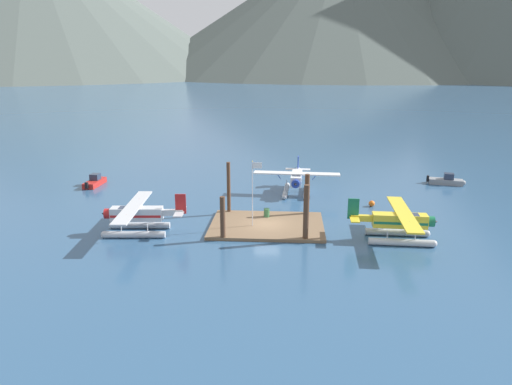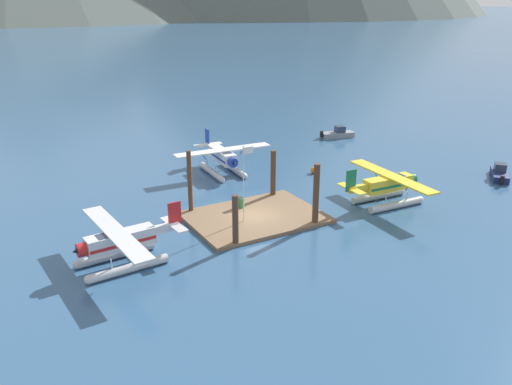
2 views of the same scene
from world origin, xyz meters
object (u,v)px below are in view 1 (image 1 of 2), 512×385
at_px(seaplane_white_bow_right, 296,181).
at_px(boat_grey_open_east, 447,181).
at_px(seaplane_yellow_stbd_aft, 400,224).
at_px(boat_red_open_west, 95,182).
at_px(mooring_buoy, 372,204).
at_px(fuel_drum, 267,213).
at_px(seaplane_silver_port_aft, 137,217).
at_px(flagpole, 254,186).

xyz_separation_m(seaplane_white_bow_right, boat_grey_open_east, (19.91, 5.91, -1.09)).
distance_m(seaplane_yellow_stbd_aft, boat_red_open_west, 39.39).
relative_size(mooring_buoy, boat_grey_open_east, 0.14).
distance_m(fuel_drum, seaplane_silver_port_aft, 12.96).
bearing_deg(boat_grey_open_east, mooring_buoy, -137.25).
xyz_separation_m(fuel_drum, seaplane_silver_port_aft, (-12.01, -4.79, 0.84)).
height_order(seaplane_white_bow_right, boat_grey_open_east, seaplane_white_bow_right).
height_order(mooring_buoy, seaplane_yellow_stbd_aft, seaplane_yellow_stbd_aft).
xyz_separation_m(seaplane_yellow_stbd_aft, boat_red_open_west, (-35.32, 17.40, -1.09)).
distance_m(flagpole, boat_grey_open_east, 30.87).
height_order(mooring_buoy, boat_grey_open_east, boat_grey_open_east).
height_order(seaplane_white_bow_right, seaplane_silver_port_aft, same).
xyz_separation_m(mooring_buoy, seaplane_yellow_stbd_aft, (0.71, -10.41, 1.24)).
relative_size(seaplane_white_bow_right, seaplane_silver_port_aft, 1.00).
height_order(boat_grey_open_east, boat_red_open_west, same).
bearing_deg(flagpole, boat_grey_open_east, 37.84).
relative_size(seaplane_silver_port_aft, boat_grey_open_east, 2.18).
relative_size(boat_grey_open_east, boat_red_open_west, 0.98).
bearing_deg(seaplane_yellow_stbd_aft, boat_red_open_west, 153.77).
bearing_deg(seaplane_silver_port_aft, seaplane_yellow_stbd_aft, -0.67).
distance_m(seaplane_silver_port_aft, boat_red_open_west, 20.42).
xyz_separation_m(mooring_buoy, seaplane_silver_port_aft, (-23.53, -10.12, 1.24)).
distance_m(seaplane_white_bow_right, boat_red_open_west, 26.36).
distance_m(flagpole, seaplane_silver_port_aft, 11.39).
distance_m(seaplane_white_bow_right, boat_grey_open_east, 20.80).
bearing_deg(mooring_buoy, boat_grey_open_east, 42.75).
bearing_deg(seaplane_yellow_stbd_aft, flagpole, 170.29).
distance_m(fuel_drum, mooring_buoy, 12.70).
bearing_deg(seaplane_silver_port_aft, fuel_drum, 21.73).
xyz_separation_m(boat_grey_open_east, boat_red_open_west, (-46.16, -3.68, 0.00)).
bearing_deg(boat_red_open_west, seaplane_white_bow_right, -4.86).
relative_size(seaplane_white_bow_right, boat_grey_open_east, 2.18).
bearing_deg(fuel_drum, seaplane_white_bow_right, 72.64).
xyz_separation_m(flagpole, fuel_drum, (1.13, 2.79, -3.54)).
bearing_deg(mooring_buoy, seaplane_silver_port_aft, -156.72).
bearing_deg(boat_grey_open_east, fuel_drum, -145.24).
xyz_separation_m(flagpole, boat_grey_open_east, (24.20, 18.80, -3.79)).
xyz_separation_m(seaplane_yellow_stbd_aft, seaplane_silver_port_aft, (-24.24, 0.28, 0.00)).
relative_size(fuel_drum, seaplane_white_bow_right, 0.08).
height_order(seaplane_yellow_stbd_aft, boat_grey_open_east, seaplane_yellow_stbd_aft).
distance_m(seaplane_silver_port_aft, boat_grey_open_east, 40.80).
bearing_deg(fuel_drum, seaplane_silver_port_aft, -158.27).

